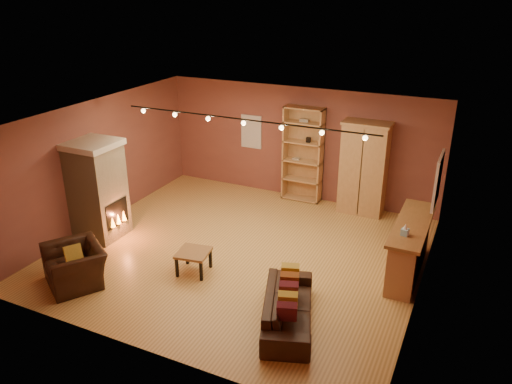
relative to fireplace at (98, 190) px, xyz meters
The scene contains 16 objects.
floor 3.28m from the fireplace, 11.16° to the left, with size 7.00×7.00×0.00m, color #AE803D.
ceiling 3.55m from the fireplace, 11.16° to the left, with size 7.00×7.00×0.00m, color brown.
back_wall 4.92m from the fireplace, 51.69° to the left, with size 7.00×0.02×2.80m, color brown.
left_wall 0.83m from the fireplace, 127.41° to the left, with size 0.02×6.50×2.80m, color brown.
right_wall 6.58m from the fireplace, ahead, with size 0.02×6.50×2.80m, color brown.
fireplace is the anchor object (origin of this frame).
back_window 4.24m from the fireplace, 65.55° to the left, with size 0.56×0.04×0.86m, color silver.
bookcase 4.93m from the fireplace, 49.14° to the left, with size 0.97×0.38×2.37m.
armoire 5.95m from the fireplace, 36.86° to the left, with size 1.09×0.62×2.21m.
bar_counter 6.39m from the fireplace, 11.39° to the left, with size 0.59×2.17×1.04m.
tissue_box 6.23m from the fireplace, ahead, with size 0.15×0.15×0.23m.
right_window 6.84m from the fireplace, 17.08° to the left, with size 0.05×0.90×1.00m, color silver.
loveseat 4.94m from the fireplace, 13.16° to the right, with size 1.14×1.98×0.78m.
armchair 1.97m from the fireplace, 63.17° to the right, with size 1.30×1.18×0.95m.
coffee_table 2.72m from the fireplace, ahead, with size 0.66×0.66×0.44m.
track_rail 3.54m from the fireplace, 14.74° to the left, with size 5.20×0.09×0.13m.
Camera 1 is at (4.08, -7.94, 5.06)m, focal length 35.00 mm.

